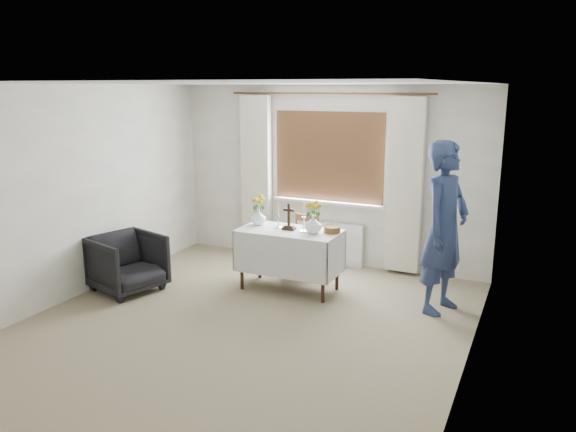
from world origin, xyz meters
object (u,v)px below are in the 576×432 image
object	(u,v)px
person	(445,228)
armchair	(127,263)
flower_vase_right	(313,225)
altar_table	(289,260)
flower_vase_left	(258,217)
wooden_chair	(301,247)
wooden_cross	(289,217)

from	to	relation	value
person	armchair	bearing A→B (deg)	123.75
flower_vase_right	person	bearing A→B (deg)	5.02
altar_table	flower_vase_left	bearing A→B (deg)	169.16
armchair	person	xyz separation A→B (m)	(3.61, 1.00, 0.60)
armchair	altar_table	bearing A→B (deg)	-47.51
wooden_chair	flower_vase_left	xyz separation A→B (m)	(-0.41, -0.42, 0.45)
altar_table	person	xyz separation A→B (m)	(1.82, 0.12, 0.58)
altar_table	wooden_chair	size ratio (longest dim) A/B	1.51
altar_table	flower_vase_right	size ratio (longest dim) A/B	5.84
altar_table	flower_vase_left	size ratio (longest dim) A/B	6.29
altar_table	wooden_chair	world-z (taller)	wooden_chair
wooden_chair	flower_vase_left	bearing A→B (deg)	-129.59
wooden_cross	flower_vase_right	bearing A→B (deg)	-8.82
wooden_cross	flower_vase_left	bearing A→B (deg)	168.28
altar_table	flower_vase_right	bearing A→B (deg)	-1.98
person	flower_vase_right	distance (m)	1.51
wooden_chair	person	world-z (taller)	person
wooden_cross	flower_vase_left	xyz separation A→B (m)	(-0.46, 0.07, -0.07)
armchair	flower_vase_left	xyz separation A→B (m)	(1.32, 0.97, 0.50)
wooden_chair	wooden_cross	xyz separation A→B (m)	(0.05, -0.49, 0.52)
armchair	wooden_chair	bearing A→B (deg)	-34.75
person	altar_table	bearing A→B (deg)	112.13
wooden_chair	flower_vase_left	size ratio (longest dim) A/B	4.16
person	flower_vase_left	distance (m)	2.30
wooden_cross	flower_vase_right	size ratio (longest dim) A/B	1.55
person	flower_vase_right	xyz separation A→B (m)	(-1.50, -0.13, -0.09)
flower_vase_left	flower_vase_right	bearing A→B (deg)	-7.33
wooden_cross	flower_vase_right	world-z (taller)	wooden_cross
flower_vase_left	altar_table	bearing A→B (deg)	-10.84
flower_vase_left	flower_vase_right	world-z (taller)	flower_vase_right
flower_vase_right	armchair	bearing A→B (deg)	-157.71
wooden_cross	altar_table	bearing A→B (deg)	-54.80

